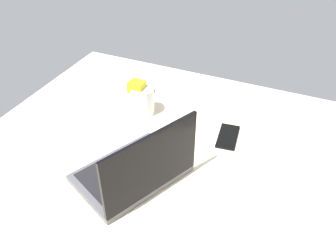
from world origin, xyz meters
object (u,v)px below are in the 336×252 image
(snack_cup, at_px, (143,99))
(pillow, at_px, (324,230))
(laptop, at_px, (136,170))
(cell_phone, at_px, (228,137))

(snack_cup, bearing_deg, pillow, 62.53)
(laptop, distance_m, pillow, 0.54)
(snack_cup, xyz_separation_m, cell_phone, (0.02, 0.35, -0.06))
(laptop, bearing_deg, pillow, 113.16)
(snack_cup, relative_size, pillow, 0.26)
(laptop, distance_m, snack_cup, 0.37)
(cell_phone, relative_size, pillow, 0.27)
(laptop, relative_size, cell_phone, 2.83)
(laptop, xyz_separation_m, pillow, (0.02, 0.54, 0.02))
(snack_cup, bearing_deg, laptop, 23.72)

